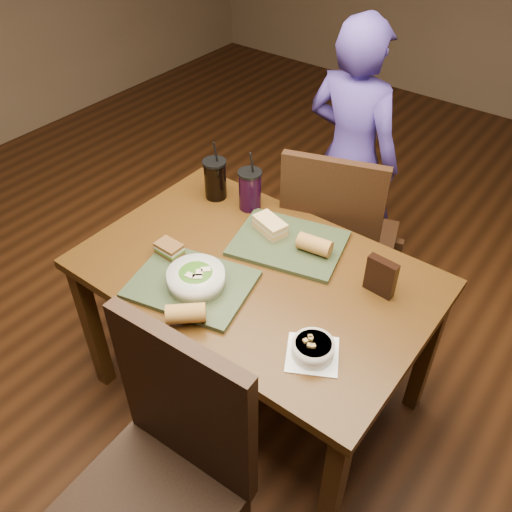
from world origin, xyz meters
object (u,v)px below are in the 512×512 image
Objects in this scene: chair_far at (339,237)px; tray_far at (289,243)px; soup_bowl at (313,349)px; sandwich_near at (169,249)px; chair_near at (164,471)px; cup_cola at (215,179)px; dining_table at (256,288)px; salad_bowl at (196,278)px; baguette_far at (315,245)px; cup_berry at (250,190)px; tray_near at (192,284)px; diner at (351,158)px; sandwich_far at (270,226)px; chip_bag at (381,277)px; baguette_near at (186,313)px.

tray_far is at bearing -93.80° from chair_far.
sandwich_near is (-0.69, 0.07, 0.01)m from soup_bowl.
chair_near reaches higher than cup_cola.
dining_table is 0.27m from salad_bowl.
baguette_far is at bearing -7.78° from cup_cola.
tray_near is at bearing -75.54° from cup_berry.
soup_bowl is at bearing -66.17° from chair_far.
chair_near is at bearing 105.59° from diner.
sandwich_far is at bearing -12.43° from cup_cola.
chair_far is at bearing 118.55° from diner.
soup_bowl is (0.35, -0.79, 0.22)m from chair_far.
sandwich_far reaches higher than soup_bowl.
chair_near is 1.32m from chair_far.
soup_bowl reaches higher than dining_table.
baguette_near is at bearing -125.71° from chip_bag.
diner reaches higher than baguette_near.
chair_far is 0.46m from sandwich_far.
tray_far is 0.12m from baguette_far.
dining_table is 0.38m from baguette_near.
tray_near is at bearing 127.69° from baguette_near.
dining_table is 1.28× the size of chair_far.
chair_near is 8.25× the size of baguette_near.
dining_table is 9.91× the size of baguette_near.
chair_near is (0.22, -0.73, -0.06)m from dining_table.
tray_near is 0.52m from soup_bowl.
sandwich_near is (-0.20, 0.07, -0.01)m from salad_bowl.
tray_near is at bearing 124.04° from chair_near.
sandwich_near is 0.37× the size of cup_berry.
soup_bowl is 0.43m from baguette_near.
soup_bowl is at bearing -47.39° from tray_far.
sandwich_far is (-0.30, 0.93, 0.20)m from chair_near.
dining_table is 1.01m from diner.
tray_near is 0.67m from chip_bag.
baguette_near is at bearing -160.50° from soup_bowl.
diner is 1.15m from sandwich_near.
cup_berry is at bearing 115.04° from chair_near.
soup_bowl is 0.39m from chip_bag.
chair_near is 0.49m from baguette_near.
salad_bowl reaches higher than sandwich_far.
chair_far is 0.83m from tray_near.
dining_table is 3.10× the size of tray_near.
chair_near is at bearing -82.17° from chair_far.
sandwich_near is 0.65× the size of sandwich_far.
sandwich_far is at bearing 175.04° from tray_far.
baguette_near is at bearing -59.13° from salad_bowl.
tray_far is at bearing -10.83° from cup_cola.
tray_far is 4.16× the size of sandwich_near.
baguette_far is at bearing 38.61° from sandwich_near.
tray_far is (0.15, 0.40, 0.00)m from tray_near.
cup_cola is at bearing 123.80° from salad_bowl.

